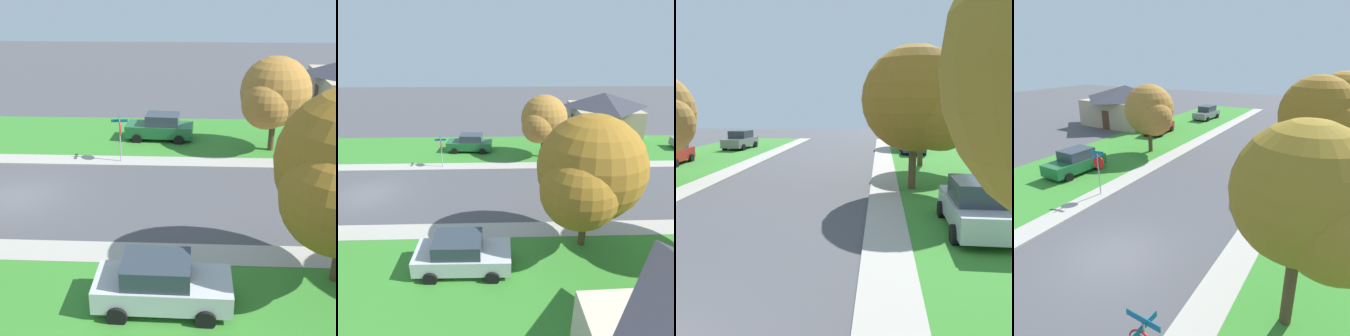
% 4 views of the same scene
% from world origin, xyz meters
% --- Properties ---
extents(ground_plane, '(120.00, 120.00, 0.00)m').
position_xyz_m(ground_plane, '(0.00, 0.00, 0.00)').
color(ground_plane, '#4C4C51').
extents(sidewalk_east, '(1.40, 56.00, 0.10)m').
position_xyz_m(sidewalk_east, '(4.70, 12.00, 0.05)').
color(sidewalk_east, '#ADA89E').
rests_on(sidewalk_east, ground).
extents(lawn_east, '(8.00, 56.00, 0.08)m').
position_xyz_m(lawn_east, '(9.40, 12.00, 0.04)').
color(lawn_east, '#38842D').
rests_on(lawn_east, ground).
extents(sidewalk_west, '(1.40, 56.00, 0.10)m').
position_xyz_m(sidewalk_west, '(-4.70, 12.00, 0.05)').
color(sidewalk_west, '#ADA89E').
rests_on(sidewalk_west, ground).
extents(lawn_west, '(8.00, 56.00, 0.08)m').
position_xyz_m(lawn_west, '(-9.40, 12.00, 0.04)').
color(lawn_west, '#38842D').
rests_on(lawn_west, ground).
extents(stop_sign_far_corner, '(0.92, 0.92, 2.77)m').
position_xyz_m(stop_sign_far_corner, '(-4.61, 4.40, 1.89)').
color(stop_sign_far_corner, '#9E9EA3').
rests_on(stop_sign_far_corner, ground).
extents(car_red_driveway_right, '(2.41, 4.48, 1.76)m').
position_xyz_m(car_red_driveway_right, '(-9.86, 19.34, 0.87)').
color(car_red_driveway_right, red).
rests_on(car_red_driveway_right, ground).
extents(car_green_kerbside_mid, '(2.24, 4.40, 1.76)m').
position_xyz_m(car_green_kerbside_mid, '(-8.67, 6.39, 0.87)').
color(car_green_kerbside_mid, '#1E6033').
rests_on(car_green_kerbside_mid, ground).
extents(car_silver_near_corner, '(2.08, 4.32, 1.76)m').
position_xyz_m(car_silver_near_corner, '(7.58, 7.41, 0.87)').
color(car_silver_near_corner, silver).
rests_on(car_silver_near_corner, ground).
extents(tree_sidewalk_far, '(5.33, 4.96, 6.85)m').
position_xyz_m(tree_sidewalk_far, '(6.29, 13.16, 4.20)').
color(tree_sidewalk_far, '#4C3823').
rests_on(tree_sidewalk_far, ground).
extents(tree_across_left, '(4.44, 4.13, 5.75)m').
position_xyz_m(tree_across_left, '(-6.68, 13.10, 3.55)').
color(tree_across_left, '#4C3823').
rests_on(tree_across_left, ground).
extents(house_left_setback, '(9.43, 8.30, 4.60)m').
position_xyz_m(house_left_setback, '(-16.09, 21.91, 2.38)').
color(house_left_setback, tan).
rests_on(house_left_setback, ground).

